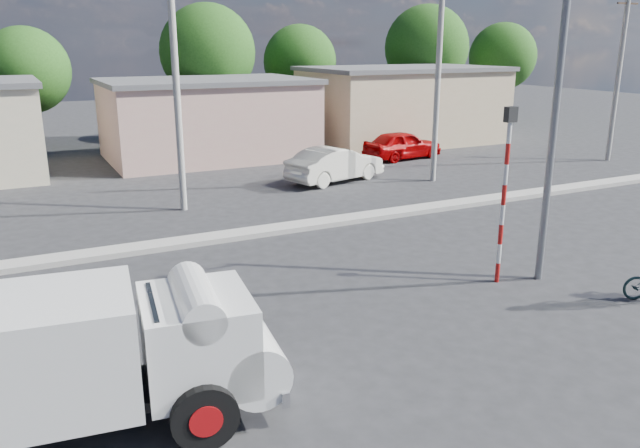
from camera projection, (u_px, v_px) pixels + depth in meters
name	position (u px, v px, depth m)	size (l,w,h in m)	color
ground_plane	(428.00, 330.00, 13.03)	(120.00, 120.00, 0.00)	#272729
median	(279.00, 229.00, 19.87)	(40.00, 0.80, 0.16)	#99968E
truck	(96.00, 355.00, 9.37)	(5.75, 2.75, 2.29)	black
car_cream	(335.00, 164.00, 26.87)	(1.59, 4.55, 1.50)	silver
car_red	(402.00, 145.00, 32.12)	(1.73, 4.29, 1.46)	#A50103
traffic_pole	(505.00, 181.00, 14.97)	(0.28, 0.18, 4.36)	red
streetlight	(554.00, 80.00, 14.46)	(2.34, 0.22, 9.00)	slate
building_row	(190.00, 117.00, 31.78)	(37.80, 7.30, 4.44)	beige
tree_row	(258.00, 56.00, 39.33)	(51.24, 7.43, 8.42)	#38281E
utility_poles	(314.00, 90.00, 23.59)	(35.40, 0.24, 8.00)	#99968E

